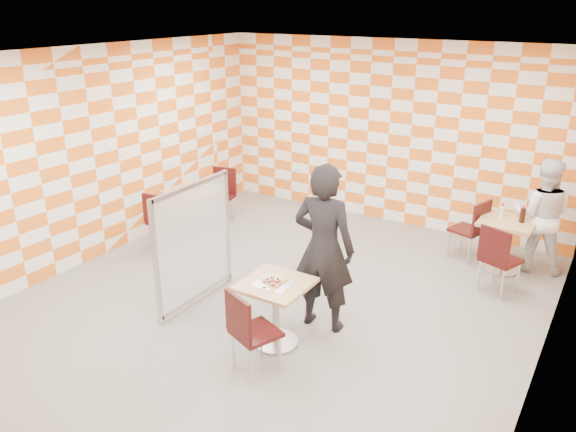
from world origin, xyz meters
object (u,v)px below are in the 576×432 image
(empty_table, at_px, (192,204))
(soda_bottle, at_px, (523,215))
(man_white, at_px, (541,215))
(main_table, at_px, (275,302))
(chair_empty_far, at_px, (222,191))
(chair_main_front, at_px, (248,328))
(partition, at_px, (194,243))
(man_dark, at_px, (324,248))
(chair_second_side, at_px, (474,226))
(chair_second_front, at_px, (497,255))
(chair_empty_near, at_px, (161,217))
(sport_bottle, at_px, (502,211))
(second_table, at_px, (505,237))

(empty_table, height_order, soda_bottle, soda_bottle)
(man_white, bearing_deg, main_table, 50.45)
(empty_table, height_order, chair_empty_far, chair_empty_far)
(chair_main_front, xyz_separation_m, soda_bottle, (1.81, 3.81, 0.31))
(chair_main_front, distance_m, man_white, 4.55)
(partition, height_order, man_dark, man_dark)
(man_dark, bearing_deg, chair_second_side, -116.05)
(empty_table, distance_m, chair_second_side, 4.30)
(chair_second_front, relative_size, man_dark, 0.47)
(chair_main_front, relative_size, chair_empty_near, 1.00)
(chair_main_front, relative_size, sport_bottle, 4.62)
(chair_empty_near, distance_m, man_dark, 3.11)
(partition, relative_size, man_dark, 0.79)
(second_table, bearing_deg, chair_empty_far, -172.82)
(main_table, xyz_separation_m, chair_second_side, (1.25, 3.27, 0.04))
(soda_bottle, bearing_deg, chair_main_front, -115.37)
(second_table, xyz_separation_m, soda_bottle, (0.18, 0.03, 0.34))
(partition, height_order, soda_bottle, partition)
(man_white, bearing_deg, chair_empty_near, 16.84)
(main_table, xyz_separation_m, sport_bottle, (1.60, 3.27, 0.33))
(partition, xyz_separation_m, soda_bottle, (3.23, 2.94, 0.06))
(chair_main_front, distance_m, sport_bottle, 4.18)
(man_dark, distance_m, sport_bottle, 2.99)
(second_table, xyz_separation_m, chair_second_front, (0.06, -0.75, 0.04))
(main_table, relative_size, chair_second_side, 0.81)
(sport_bottle, bearing_deg, empty_table, -163.21)
(chair_empty_far, distance_m, partition, 2.76)
(man_white, height_order, sport_bottle, man_white)
(sport_bottle, height_order, soda_bottle, soda_bottle)
(chair_second_side, distance_m, chair_empty_far, 4.07)
(soda_bottle, bearing_deg, main_table, -120.34)
(main_table, relative_size, soda_bottle, 3.26)
(empty_table, relative_size, chair_second_front, 0.81)
(chair_main_front, distance_m, chair_second_front, 3.47)
(chair_second_side, bearing_deg, chair_empty_near, -152.34)
(second_table, xyz_separation_m, chair_empty_near, (-4.48, -2.03, 0.04))
(chair_empty_near, bearing_deg, chair_second_side, 27.66)
(main_table, height_order, chair_empty_far, chair_empty_far)
(second_table, distance_m, soda_bottle, 0.39)
(main_table, distance_m, chair_second_side, 3.50)
(second_table, bearing_deg, chair_second_front, -85.16)
(main_table, relative_size, man_white, 0.47)
(empty_table, xyz_separation_m, partition, (1.49, -1.67, 0.28))
(chair_empty_far, bearing_deg, chair_empty_near, -90.31)
(main_table, relative_size, chair_second_front, 0.81)
(chair_empty_far, bearing_deg, second_table, 7.18)
(empty_table, xyz_separation_m, chair_empty_far, (0.06, 0.69, 0.04))
(chair_empty_far, distance_m, man_dark, 3.66)
(partition, relative_size, sport_bottle, 7.75)
(empty_table, bearing_deg, chair_empty_near, -85.81)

